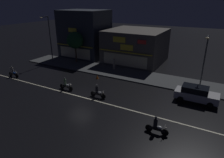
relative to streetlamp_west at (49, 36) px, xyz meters
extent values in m
plane|color=black|center=(12.20, -8.19, -4.54)|extent=(140.00, 140.00, 0.00)
cube|color=beige|center=(12.20, -8.19, -4.53)|extent=(30.54, 0.16, 0.01)
cube|color=#424447|center=(12.20, 0.80, -4.47)|extent=(32.15, 4.65, 0.14)
cube|color=#56514C|center=(12.20, 7.63, -1.83)|extent=(9.21, 8.91, 5.41)
cube|color=yellow|center=(12.20, 3.06, -1.94)|extent=(8.75, 0.24, 0.12)
cube|color=yellow|center=(11.25, 3.12, -0.12)|extent=(2.06, 0.08, 0.84)
cube|color=yellow|center=(12.52, 3.12, -1.20)|extent=(2.08, 0.08, 0.87)
cube|color=red|center=(14.88, 3.12, -0.15)|extent=(1.30, 0.08, 0.57)
cube|color=beige|center=(12.20, 3.12, -3.24)|extent=(7.37, 0.06, 1.80)
cube|color=#2D333D|center=(2.55, 6.32, -0.35)|extent=(8.06, 6.29, 8.37)
cube|color=yellow|center=(2.55, 3.06, -1.94)|extent=(7.66, 0.24, 0.12)
cube|color=yellow|center=(2.36, 3.12, 0.70)|extent=(1.72, 0.08, 0.69)
cube|color=beige|center=(2.55, 3.12, -3.24)|extent=(6.45, 0.06, 1.80)
cylinder|color=#47494C|center=(0.00, 0.21, -0.65)|extent=(0.16, 0.16, 7.50)
cube|color=#47494C|center=(0.00, -0.49, 3.00)|extent=(0.10, 1.40, 0.10)
ellipsoid|color=#F9E099|center=(0.00, -1.19, 2.92)|extent=(0.44, 0.32, 0.20)
cylinder|color=#47494C|center=(23.49, 0.97, -1.28)|extent=(0.16, 0.16, 6.24)
cube|color=#47494C|center=(23.49, 0.27, 1.74)|extent=(0.10, 1.40, 0.10)
ellipsoid|color=#F9E099|center=(23.49, -0.43, 1.66)|extent=(0.44, 0.32, 0.20)
cylinder|color=gray|center=(11.18, 1.67, -3.60)|extent=(0.36, 0.36, 1.59)
sphere|color=tan|center=(11.18, 1.67, -2.70)|extent=(0.22, 0.22, 0.22)
cylinder|color=#473323|center=(3.73, 1.96, -3.09)|extent=(0.24, 0.24, 2.60)
sphere|color=#194723|center=(3.73, 1.96, -0.70)|extent=(2.74, 2.74, 2.74)
cube|color=silver|center=(23.56, -3.20, -3.85)|extent=(4.30, 1.78, 0.76)
cube|color=black|center=(23.34, -3.20, -3.17)|extent=(2.58, 1.57, 0.60)
cube|color=#F9F2CC|center=(25.67, -2.59, -3.75)|extent=(0.08, 0.20, 0.12)
cube|color=#F9F2CC|center=(25.67, -3.80, -3.75)|extent=(0.08, 0.20, 0.12)
cylinder|color=black|center=(24.98, -2.31, -4.23)|extent=(0.62, 0.20, 0.62)
cylinder|color=black|center=(24.98, -4.09, -4.23)|extent=(0.62, 0.20, 0.62)
cylinder|color=black|center=(22.14, -2.31, -4.23)|extent=(0.62, 0.20, 0.62)
cylinder|color=black|center=(22.14, -4.09, -4.23)|extent=(0.62, 0.20, 0.62)
cylinder|color=black|center=(14.68, -7.38, -4.24)|extent=(0.60, 0.08, 0.60)
cylinder|color=black|center=(13.38, -7.38, -4.24)|extent=(0.60, 0.10, 0.60)
cube|color=black|center=(14.03, -7.38, -4.14)|extent=(1.30, 0.14, 0.20)
ellipsoid|color=#B2B7BC|center=(14.23, -7.38, -3.92)|extent=(0.44, 0.26, 0.24)
cube|color=black|center=(13.83, -7.38, -3.99)|extent=(0.56, 0.22, 0.10)
cylinder|color=slate|center=(14.63, -7.38, -3.69)|extent=(0.03, 0.60, 0.03)
sphere|color=white|center=(14.72, -7.38, -3.79)|extent=(0.14, 0.14, 0.14)
cylinder|color=#232328|center=(13.88, -7.38, -3.59)|extent=(0.32, 0.32, 0.70)
sphere|color=#333338|center=(13.88, -7.38, -3.13)|extent=(0.22, 0.22, 0.22)
cylinder|color=black|center=(22.21, -10.51, -4.24)|extent=(0.60, 0.08, 0.60)
cylinder|color=black|center=(20.91, -10.51, -4.24)|extent=(0.60, 0.10, 0.60)
cube|color=black|center=(21.56, -10.51, -4.14)|extent=(1.30, 0.14, 0.20)
ellipsoid|color=#B2B7BC|center=(21.76, -10.51, -3.92)|extent=(0.44, 0.26, 0.24)
cube|color=black|center=(21.36, -10.51, -3.99)|extent=(0.56, 0.22, 0.10)
cylinder|color=slate|center=(22.16, -10.51, -3.69)|extent=(0.03, 0.60, 0.03)
sphere|color=white|center=(22.25, -10.51, -3.79)|extent=(0.14, 0.14, 0.14)
cylinder|color=#232328|center=(21.41, -10.51, -3.59)|extent=(0.32, 0.32, 0.70)
sphere|color=#333338|center=(21.41, -10.51, -3.13)|extent=(0.22, 0.22, 0.22)
cylinder|color=black|center=(10.25, -7.44, -4.24)|extent=(0.60, 0.08, 0.60)
cylinder|color=black|center=(8.95, -7.44, -4.24)|extent=(0.60, 0.10, 0.60)
cube|color=black|center=(9.60, -7.44, -4.14)|extent=(1.30, 0.14, 0.20)
ellipsoid|color=#B2B7BC|center=(9.80, -7.44, -3.92)|extent=(0.44, 0.26, 0.24)
cube|color=black|center=(9.40, -7.44, -3.99)|extent=(0.56, 0.22, 0.10)
cylinder|color=slate|center=(10.20, -7.44, -3.69)|extent=(0.03, 0.60, 0.03)
sphere|color=white|center=(10.29, -7.44, -3.79)|extent=(0.14, 0.14, 0.14)
cylinder|color=#4C664C|center=(9.45, -7.44, -3.59)|extent=(0.32, 0.32, 0.70)
sphere|color=#333338|center=(9.45, -7.44, -3.13)|extent=(0.22, 0.22, 0.22)
cylinder|color=black|center=(0.97, -7.65, -4.24)|extent=(0.60, 0.08, 0.60)
cylinder|color=black|center=(-0.33, -7.65, -4.24)|extent=(0.60, 0.10, 0.60)
cube|color=black|center=(0.32, -7.65, -4.14)|extent=(1.30, 0.14, 0.20)
ellipsoid|color=#1E4CB2|center=(0.52, -7.65, -3.92)|extent=(0.44, 0.26, 0.24)
cube|color=black|center=(0.12, -7.65, -3.99)|extent=(0.56, 0.22, 0.10)
cylinder|color=slate|center=(0.92, -7.65, -3.69)|extent=(0.03, 0.60, 0.03)
sphere|color=white|center=(1.01, -7.65, -3.79)|extent=(0.14, 0.14, 0.14)
cylinder|color=gray|center=(0.17, -7.65, -3.59)|extent=(0.32, 0.32, 0.70)
sphere|color=#333338|center=(0.17, -7.65, -3.13)|extent=(0.22, 0.22, 0.22)
cone|color=orange|center=(10.91, -2.69, -4.26)|extent=(0.36, 0.36, 0.55)
camera|label=1|loc=(24.84, -23.91, 5.42)|focal=32.06mm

